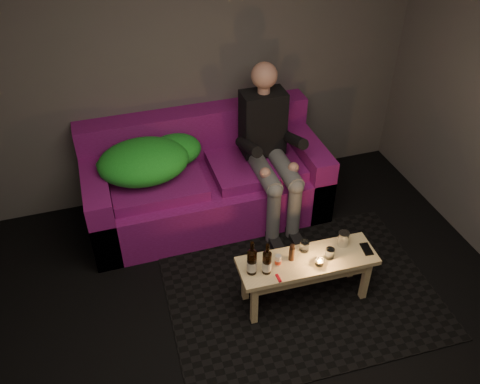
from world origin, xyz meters
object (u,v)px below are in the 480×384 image
object	(u,v)px
coffee_table	(307,266)
beer_bottle_a	(252,262)
beer_bottle_b	(267,262)
steel_cup	(343,239)
person	(269,145)
sofa	(205,182)

from	to	relation	value
coffee_table	beer_bottle_a	world-z (taller)	beer_bottle_a
coffee_table	beer_bottle_a	distance (m)	0.48
beer_bottle_b	steel_cup	bearing A→B (deg)	8.19
person	beer_bottle_a	xyz separation A→B (m)	(-0.53, -1.11, -0.20)
beer_bottle_b	steel_cup	distance (m)	0.66
beer_bottle_b	coffee_table	bearing A→B (deg)	4.72
sofa	beer_bottle_b	bearing A→B (deg)	-84.68
sofa	beer_bottle_b	size ratio (longest dim) A/B	7.94
person	steel_cup	bearing A→B (deg)	-77.89
coffee_table	beer_bottle_b	world-z (taller)	beer_bottle_b
sofa	beer_bottle_a	size ratio (longest dim) A/B	7.32
sofa	steel_cup	size ratio (longest dim) A/B	18.32
sofa	coffee_table	size ratio (longest dim) A/B	2.02
sofa	beer_bottle_a	bearing A→B (deg)	-89.11
sofa	person	size ratio (longest dim) A/B	1.50
beer_bottle_a	beer_bottle_b	size ratio (longest dim) A/B	1.08
coffee_table	steel_cup	size ratio (longest dim) A/B	9.07
person	coffee_table	bearing A→B (deg)	-94.76
sofa	beer_bottle_b	world-z (taller)	sofa
beer_bottle_a	person	bearing A→B (deg)	64.48
beer_bottle_a	beer_bottle_b	xyz separation A→B (m)	(0.10, -0.03, -0.01)
beer_bottle_a	beer_bottle_b	world-z (taller)	beer_bottle_a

